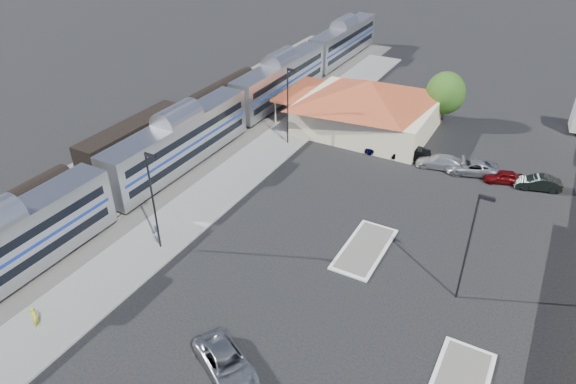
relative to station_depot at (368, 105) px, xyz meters
The scene contains 20 objects.
ground 24.63m from the station_depot, 79.24° to the right, with size 280.00×280.00×0.00m, color black.
railbed 23.14m from the station_depot, 135.78° to the right, with size 16.00×100.00×0.12m, color #4C4944.
platform 19.71m from the station_depot, 112.45° to the right, with size 5.50×92.00×0.18m, color gray.
passenger_train 22.66m from the station_depot, 126.37° to the right, with size 3.00×104.00×5.55m.
freight_cars 27.10m from the station_depot, 135.89° to the right, with size 2.80×46.00×4.00m.
station_depot is the anchor object (origin of this frame).
traffic_island_south 23.80m from the station_depot, 68.74° to the right, with size 3.30×7.50×0.21m.
lamp_plat_s 30.74m from the station_depot, 101.94° to the right, with size 1.08×0.25×9.00m.
lamp_plat_n 10.45m from the station_depot, 128.41° to the right, with size 1.08×0.25×9.00m.
lamp_lot 29.30m from the station_depot, 55.24° to the right, with size 1.08×0.25×9.00m.
tree_depot 9.69m from the station_depot, 38.43° to the left, with size 4.71×4.71×6.63m.
suv 38.09m from the station_depot, 81.73° to the right, with size 2.55×5.54×1.54m, color #9CA0A4.
person_a 41.74m from the station_depot, 100.84° to the right, with size 0.68×0.45×1.86m, color gold.
person_b 30.51m from the station_depot, 103.53° to the right, with size 0.79×0.61×1.62m, color white.
parked_car_a 6.90m from the station_depot, 52.49° to the right, with size 1.57×3.91×1.33m, color #0C0B38.
parked_car_b 8.94m from the station_depot, 34.03° to the right, with size 1.44×4.14×1.36m, color black.
parked_car_c 11.77m from the station_depot, 26.34° to the right, with size 2.01×4.94×1.43m, color silver.
parked_car_d 14.55m from the station_depot, 19.58° to the right, with size 2.43×5.27×1.47m, color #95989D.
parked_car_e 17.66m from the station_depot, 16.99° to the right, with size 1.53×3.81×1.30m, color maroon.
parked_car_f 20.64m from the station_depot, 13.57° to the right, with size 1.51×4.33×1.43m, color black.
Camera 1 is at (14.57, -30.51, 26.73)m, focal length 32.00 mm.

